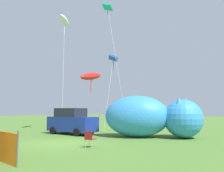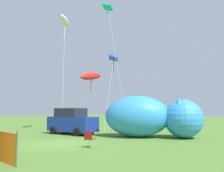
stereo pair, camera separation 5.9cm
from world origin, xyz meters
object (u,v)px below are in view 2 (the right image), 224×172
(folding_chair, at_px, (89,138))
(kite_white_ghost, at_px, (65,21))
(parked_car, at_px, (72,121))
(kite_red_lizard, at_px, (91,76))
(kite_teal_diamond, at_px, (108,10))
(inflatable_cat, at_px, (150,118))
(kite_blue_box, at_px, (113,59))

(folding_chair, xyz_separation_m, kite_white_ghost, (-7.99, 4.48, 9.92))
(folding_chair, bearing_deg, parked_car, 43.75)
(kite_red_lizard, bearing_deg, parked_car, -159.43)
(folding_chair, height_order, kite_teal_diamond, kite_teal_diamond)
(kite_red_lizard, bearing_deg, folding_chair, -45.90)
(inflatable_cat, bearing_deg, folding_chair, -121.01)
(parked_car, bearing_deg, kite_red_lizard, 14.49)
(inflatable_cat, relative_size, kite_blue_box, 0.94)
(inflatable_cat, xyz_separation_m, kite_white_ghost, (-8.33, -1.30, 9.04))
(kite_white_ghost, height_order, kite_red_lizard, kite_white_ghost)
(kite_teal_diamond, bearing_deg, kite_white_ghost, -145.03)
(folding_chair, distance_m, kite_teal_diamond, 13.68)
(folding_chair, height_order, kite_blue_box, kite_blue_box)
(parked_car, xyz_separation_m, folding_chair, (5.62, -3.60, -0.51))
(inflatable_cat, xyz_separation_m, kite_blue_box, (-5.50, 2.62, 5.61))
(inflatable_cat, height_order, kite_teal_diamond, kite_teal_diamond)
(inflatable_cat, relative_size, kite_red_lizard, 1.34)
(folding_chair, bearing_deg, kite_teal_diamond, 19.91)
(folding_chair, bearing_deg, kite_white_ghost, 47.10)
(kite_blue_box, relative_size, kite_teal_diamond, 0.62)
(kite_red_lizard, bearing_deg, kite_blue_box, 104.59)
(parked_car, relative_size, kite_blue_box, 0.58)
(parked_car, bearing_deg, kite_blue_box, 78.42)
(kite_teal_diamond, bearing_deg, folding_chair, -56.50)
(inflatable_cat, distance_m, kite_teal_diamond, 11.23)
(folding_chair, relative_size, kite_red_lizard, 0.16)
(parked_car, relative_size, folding_chair, 4.99)
(inflatable_cat, relative_size, kite_teal_diamond, 0.58)
(parked_car, height_order, kite_white_ghost, kite_white_ghost)
(parked_car, distance_m, folding_chair, 6.69)
(kite_white_ghost, relative_size, kite_red_lizard, 2.07)
(inflatable_cat, bearing_deg, kite_white_ghost, 161.27)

